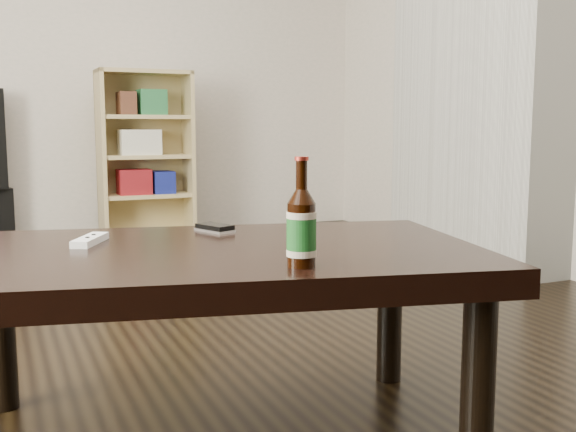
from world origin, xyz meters
name	(u,v)px	position (x,y,z in m)	size (l,w,h in m)	color
floor	(57,409)	(0.00, 0.00, -0.01)	(5.00, 6.00, 0.01)	black
wall_back	(7,36)	(0.00, 3.01, 1.35)	(5.00, 0.02, 2.70)	silver
chimney_breast	(478,19)	(2.35, 1.20, 1.35)	(0.30, 1.20, 2.70)	white
bookshelf	(144,153)	(0.80, 2.68, 0.59)	(0.61, 0.28, 1.13)	tan
coffee_table	(213,274)	(0.34, -0.34, 0.41)	(1.40, 1.00, 0.47)	black
beer_bottle	(301,228)	(0.45, -0.62, 0.55)	(0.06, 0.06, 0.23)	black
phone	(215,228)	(0.43, -0.10, 0.48)	(0.10, 0.13, 0.02)	silver
remote	(90,240)	(0.09, -0.16, 0.48)	(0.11, 0.16, 0.02)	white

